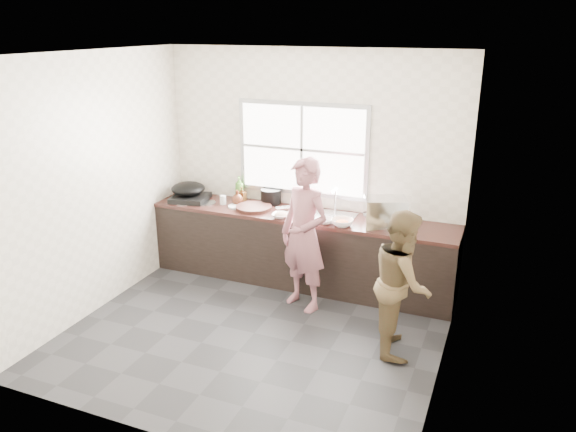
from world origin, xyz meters
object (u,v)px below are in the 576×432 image
at_px(person_side, 402,282).
at_px(bowl_crabs, 342,223).
at_px(bowl_mince, 281,215).
at_px(glass_jar, 223,200).
at_px(black_pot, 271,196).
at_px(bottle_brown_short, 237,198).
at_px(bottle_brown_tall, 242,195).
at_px(dish_rack, 385,213).
at_px(burner, 190,198).
at_px(pot_lid_right, 205,203).
at_px(plate_food, 237,206).
at_px(pot_lid_left, 185,203).
at_px(bowl_held, 325,220).
at_px(woman, 304,240).
at_px(wok, 188,189).
at_px(bottle_green, 239,188).
at_px(cutting_board, 254,208).

relative_size(person_side, bowl_crabs, 7.19).
xyz_separation_m(bowl_mince, glass_jar, (-0.84, 0.19, 0.03)).
distance_m(black_pot, bottle_brown_short, 0.41).
bearing_deg(bottle_brown_tall, bowl_mince, -28.19).
relative_size(bottle_brown_tall, dish_rack, 0.40).
distance_m(bottle_brown_tall, dish_rack, 1.85).
bearing_deg(glass_jar, burner, -177.42).
height_order(bottle_brown_tall, dish_rack, dish_rack).
relative_size(bowl_crabs, pot_lid_right, 0.76).
xyz_separation_m(plate_food, pot_lid_left, (-0.66, -0.11, -0.00)).
bearing_deg(dish_rack, bowl_held, 170.01).
relative_size(woman, bowl_mince, 7.79).
bearing_deg(wok, woman, -17.35).
relative_size(bottle_brown_tall, glass_jar, 1.63).
height_order(bowl_held, black_pot, black_pot).
relative_size(bowl_mince, bowl_crabs, 1.03).
bearing_deg(bottle_green, bowl_mince, -30.55).
relative_size(bowl_mince, bowl_held, 0.90).
bearing_deg(pot_lid_right, wok, 166.32).
xyz_separation_m(plate_food, pot_lid_right, (-0.42, -0.02, -0.00)).
relative_size(plate_food, dish_rack, 0.49).
distance_m(bowl_held, black_pot, 0.95).
relative_size(bowl_held, dish_rack, 0.50).
relative_size(plate_food, bottle_brown_short, 1.31).
bearing_deg(black_pot, glass_jar, -154.69).
bearing_deg(bowl_crabs, black_pot, 157.04).
bearing_deg(wok, cutting_board, -3.27).
height_order(burner, wok, wok).
distance_m(cutting_board, bowl_crabs, 1.14).
distance_m(plate_food, bottle_green, 0.34).
xyz_separation_m(bowl_mince, bottle_brown_tall, (-0.67, 0.36, 0.06)).
bearing_deg(bowl_mince, person_side, -27.34).
bearing_deg(bottle_brown_short, cutting_board, -20.50).
distance_m(bowl_held, pot_lid_left, 1.82).
height_order(woman, bottle_green, woman).
height_order(bottle_green, bottle_brown_tall, bottle_green).
height_order(pot_lid_left, pot_lid_right, pot_lid_right).
relative_size(bowl_mince, burner, 0.47).
bearing_deg(cutting_board, pot_lid_left, -173.36).
xyz_separation_m(bottle_brown_short, glass_jar, (-0.17, -0.06, -0.03)).
distance_m(glass_jar, pot_lid_right, 0.23).
distance_m(cutting_board, bottle_brown_tall, 0.34).
bearing_deg(pot_lid_right, glass_jar, 13.93).
bearing_deg(bottle_brown_short, glass_jar, -159.93).
height_order(bowl_held, bottle_brown_tall, bottle_brown_tall).
xyz_separation_m(bottle_brown_short, pot_lid_right, (-0.38, -0.11, -0.08)).
height_order(plate_food, burner, burner).
relative_size(bowl_mince, black_pot, 0.80).
relative_size(woman, glass_jar, 14.39).
distance_m(person_side, burner, 3.01).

